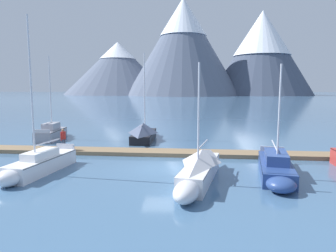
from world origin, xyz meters
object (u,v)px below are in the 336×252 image
(sailboat_mid_dock_port, at_px, (144,132))
(sailboat_mid_dock_starboard, at_px, (199,168))
(sailboat_second_berth, at_px, (38,164))
(sailboat_far_berth, at_px, (276,168))
(sailboat_nearest_berth, at_px, (53,132))
(person_on_dock, at_px, (63,138))

(sailboat_mid_dock_port, height_order, sailboat_mid_dock_starboard, sailboat_mid_dock_port)
(sailboat_second_berth, relative_size, sailboat_far_berth, 1.30)
(sailboat_mid_dock_starboard, bearing_deg, sailboat_nearest_berth, 137.34)
(sailboat_mid_dock_starboard, bearing_deg, sailboat_mid_dock_port, 110.69)
(sailboat_second_berth, height_order, sailboat_mid_dock_starboard, sailboat_second_berth)
(sailboat_nearest_berth, relative_size, sailboat_second_berth, 0.89)
(sailboat_nearest_berth, height_order, sailboat_mid_dock_port, sailboat_mid_dock_port)
(sailboat_nearest_berth, distance_m, sailboat_second_berth, 13.18)
(sailboat_second_berth, height_order, person_on_dock, sailboat_second_berth)
(sailboat_far_berth, bearing_deg, sailboat_nearest_berth, 147.64)
(sailboat_mid_dock_starboard, distance_m, person_on_dock, 12.42)
(sailboat_nearest_berth, distance_m, sailboat_mid_dock_starboard, 19.62)
(sailboat_nearest_berth, distance_m, sailboat_mid_dock_port, 9.40)
(sailboat_mid_dock_port, relative_size, sailboat_mid_dock_starboard, 1.13)
(sailboat_far_berth, bearing_deg, sailboat_mid_dock_port, 128.49)
(sailboat_nearest_berth, bearing_deg, sailboat_mid_dock_starboard, -42.66)
(sailboat_second_berth, distance_m, sailboat_mid_dock_starboard, 9.75)
(sailboat_mid_dock_starboard, bearing_deg, sailboat_second_berth, 174.15)
(sailboat_mid_dock_port, bearing_deg, sailboat_mid_dock_starboard, -69.31)
(sailboat_far_berth, relative_size, person_on_dock, 4.23)
(sailboat_mid_dock_starboard, height_order, sailboat_far_berth, sailboat_far_berth)
(sailboat_nearest_berth, xyz_separation_m, person_on_dock, (3.93, -6.67, 0.60))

